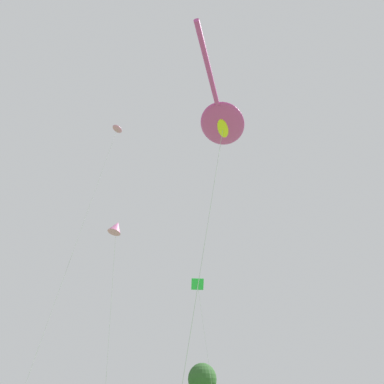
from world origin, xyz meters
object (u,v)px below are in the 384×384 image
small_kite_box_yellow (198,288)px  tree_shrub_far (202,379)px  small_kite_streamer_purple (116,228)px  big_show_kite (222,123)px  small_kite_bird_shape (116,132)px

small_kite_box_yellow → tree_shrub_far: small_kite_box_yellow is taller
small_kite_box_yellow → tree_shrub_far: size_ratio=1.24×
small_kite_streamer_purple → tree_shrub_far: (26.50, 33.65, -6.94)m
big_show_kite → tree_shrub_far: (23.70, 44.59, -9.64)m
small_kite_box_yellow → small_kite_bird_shape: bearing=130.9°
small_kite_streamer_purple → tree_shrub_far: 43.39m
small_kite_box_yellow → small_kite_bird_shape: small_kite_bird_shape is taller
small_kite_box_yellow → small_kite_bird_shape: 15.23m
small_kite_box_yellow → small_kite_bird_shape: size_ratio=0.50×
small_kite_bird_shape → small_kite_streamer_purple: 8.80m
small_kite_bird_shape → small_kite_streamer_purple: bearing=176.7°
big_show_kite → small_kite_streamer_purple: (-2.79, 10.93, -2.70)m
small_kite_bird_shape → tree_shrub_far: (27.88, 34.46, -15.59)m
small_kite_streamer_purple → big_show_kite: bearing=19.8°
small_kite_box_yellow → small_kite_streamer_purple: 8.85m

